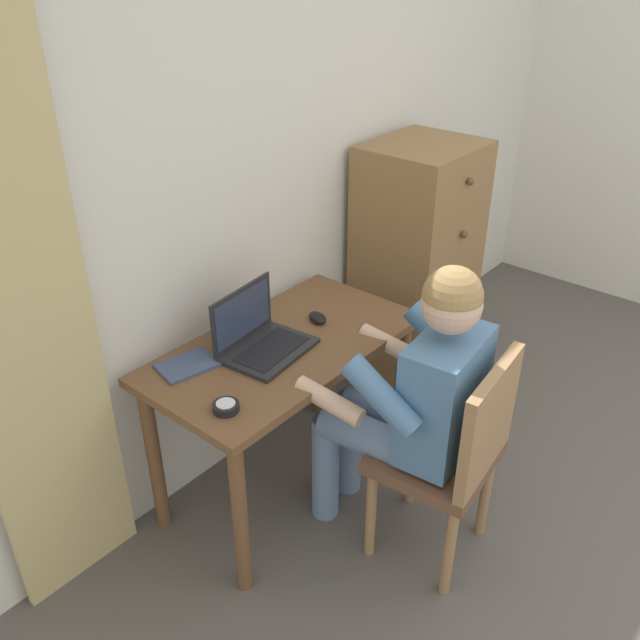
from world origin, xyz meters
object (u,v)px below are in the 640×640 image
object	(u,v)px
person_seated	(411,393)
desk_clock	(226,407)
chair	(454,451)
computer_mouse	(318,318)
dresser	(416,269)
laptop	(260,338)
desk	(284,369)
notebook_pad	(188,365)

from	to	relation	value
person_seated	desk_clock	distance (m)	0.66
chair	computer_mouse	world-z (taller)	chair
desk_clock	person_seated	bearing A→B (deg)	-36.07
computer_mouse	person_seated	bearing A→B (deg)	-80.73
dresser	computer_mouse	size ratio (longest dim) A/B	12.75
laptop	desk_clock	xyz separation A→B (m)	(-0.35, -0.18, -0.04)
dresser	computer_mouse	distance (m)	0.85
desk	person_seated	size ratio (longest dim) A/B	0.91
chair	computer_mouse	size ratio (longest dim) A/B	8.92
dresser	laptop	xyz separation A→B (m)	(-1.14, -0.03, 0.14)
desk	chair	distance (m)	0.73
dresser	notebook_pad	bearing A→B (deg)	176.27
dresser	notebook_pad	distance (m)	1.40
person_seated	chair	bearing A→B (deg)	-84.47
computer_mouse	desk_clock	bearing A→B (deg)	-145.29
chair	notebook_pad	xyz separation A→B (m)	(-0.46, 0.87, 0.23)
laptop	dresser	bearing A→B (deg)	1.54
dresser	laptop	world-z (taller)	dresser
desk	person_seated	xyz separation A→B (m)	(0.10, -0.53, 0.07)
desk	laptop	world-z (taller)	laptop
dresser	person_seated	bearing A→B (deg)	-147.93
dresser	chair	xyz separation A→B (m)	(-0.94, -0.78, -0.13)
person_seated	dresser	bearing A→B (deg)	32.07
laptop	computer_mouse	distance (m)	0.31
computer_mouse	desk_clock	world-z (taller)	computer_mouse
desk	computer_mouse	bearing A→B (deg)	3.69
laptop	person_seated	bearing A→B (deg)	-71.80
dresser	desk_clock	bearing A→B (deg)	-171.95
desk_clock	laptop	bearing A→B (deg)	27.46
person_seated	computer_mouse	world-z (taller)	person_seated
laptop	computer_mouse	size ratio (longest dim) A/B	3.66
chair	desk	bearing A→B (deg)	99.59
laptop	notebook_pad	size ratio (longest dim) A/B	1.74
desk	computer_mouse	xyz separation A→B (m)	(0.22, 0.01, 0.13)
notebook_pad	desk	bearing A→B (deg)	-14.07
desk	laptop	size ratio (longest dim) A/B	3.02
dresser	chair	distance (m)	1.23
chair	computer_mouse	xyz separation A→B (m)	(0.10, 0.72, 0.24)
chair	person_seated	xyz separation A→B (m)	(-0.02, 0.18, 0.18)
desk	notebook_pad	size ratio (longest dim) A/B	5.27
chair	desk_clock	size ratio (longest dim) A/B	9.91
computer_mouse	desk_clock	size ratio (longest dim) A/B	1.11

